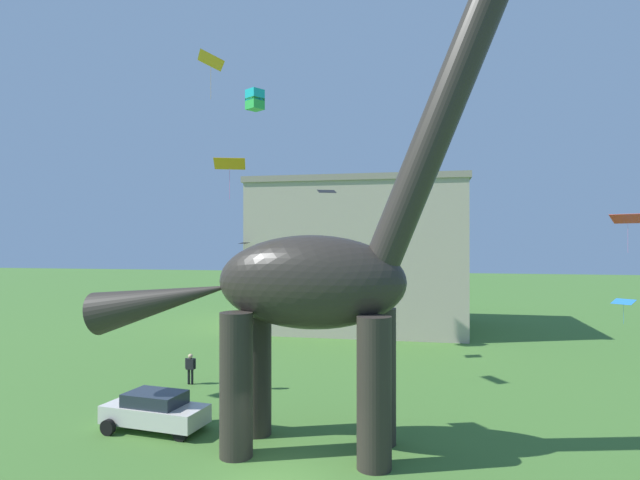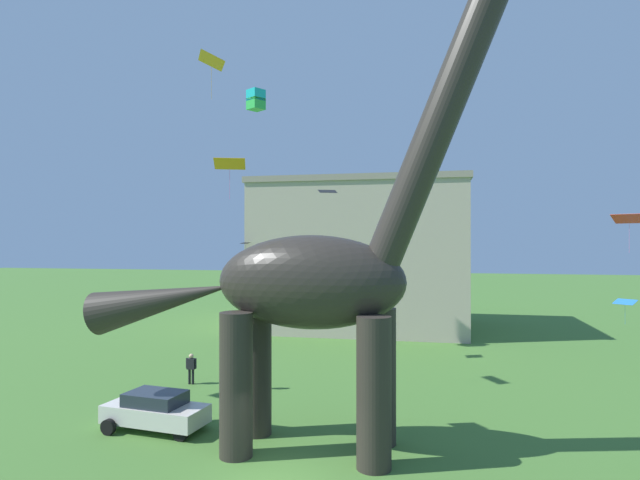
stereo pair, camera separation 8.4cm
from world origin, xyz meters
TOP-DOWN VIEW (x-y plane):
  - dinosaur_sculpture at (0.52, 3.04)m, footprint 16.39×3.47m
  - parked_sedan_left at (-6.06, 3.76)m, footprint 4.39×2.29m
  - person_photographer at (-7.74, 10.58)m, footprint 0.61×0.27m
  - person_watching_child at (-3.65, 10.42)m, footprint 0.56×0.25m
  - kite_mid_center at (-2.70, 3.37)m, footprint 1.41×1.19m
  - kite_high_left at (-6.06, 9.37)m, footprint 1.90×2.09m
  - kite_near_high at (-1.59, 17.45)m, footprint 1.39×1.22m
  - kite_high_right at (-9.85, 24.90)m, footprint 0.93×0.81m
  - kite_mid_left at (15.56, 15.92)m, footprint 2.00×1.84m
  - kite_mid_right at (-7.11, 19.45)m, footprint 1.36×1.36m
  - kite_trailing at (16.55, 19.68)m, footprint 1.46×1.42m
  - background_building_block at (-1.17, 32.13)m, footprint 18.34×13.52m

SIDE VIEW (x-z plane):
  - parked_sedan_left at x=-6.06m, z-range 0.03..1.58m
  - person_watching_child at x=-3.65m, z-range 0.16..1.64m
  - person_photographer at x=-7.74m, z-range 0.17..1.81m
  - kite_trailing at x=16.55m, z-range 3.25..4.74m
  - dinosaur_sculpture at x=0.52m, z-range -2.37..14.76m
  - background_building_block at x=-1.17m, z-range 0.01..13.09m
  - kite_high_right at x=-9.85m, z-range 7.10..8.06m
  - kite_mid_left at x=15.56m, z-range 7.88..10.00m
  - kite_mid_center at x=-2.70m, z-range 9.93..11.48m
  - kite_near_high at x=-1.59m, z-range 10.80..11.07m
  - kite_high_left at x=-6.06m, z-range 15.84..18.08m
  - kite_mid_right at x=-7.11m, z-range 16.95..18.35m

